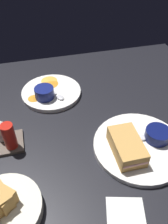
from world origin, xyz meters
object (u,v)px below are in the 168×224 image
at_px(spoon_by_gravy_ramekin, 58,96).
at_px(condiment_caddy, 7,138).
at_px(plate_chips_companion, 51,92).
at_px(bread_basket_rear, 2,208).
at_px(ramekin_light_gravy, 44,92).
at_px(plate_sandwich_main, 139,146).
at_px(spoon_by_dark_ramekin, 138,138).
at_px(ramekin_dark_sauce, 158,134).
at_px(sandwich_half_near, 127,146).

bearing_deg(spoon_by_gravy_ramekin, condiment_caddy, 134.35).
relative_size(plate_chips_companion, bread_basket_rear, 1.26).
bearing_deg(condiment_caddy, ramekin_light_gravy, -35.38).
bearing_deg(plate_sandwich_main, spoon_by_gravy_ramekin, 34.25).
relative_size(spoon_by_dark_ramekin, condiment_caddy, 1.05).
xyz_separation_m(ramekin_light_gravy, condiment_caddy, (-0.19, 0.13, -0.00)).
xyz_separation_m(ramekin_dark_sauce, plate_chips_companion, (0.32, 0.27, -0.03)).
bearing_deg(sandwich_half_near, ramekin_dark_sauce, -77.52).
relative_size(plate_sandwich_main, ramekin_dark_sauce, 3.63).
distance_m(plate_chips_companion, condiment_caddy, 0.27).
relative_size(sandwich_half_near, ramekin_dark_sauce, 1.79).
height_order(spoon_by_dark_ramekin, condiment_caddy, condiment_caddy).
bearing_deg(bread_basket_rear, condiment_caddy, -3.82).
relative_size(ramekin_dark_sauce, bread_basket_rear, 0.42).
xyz_separation_m(sandwich_half_near, spoon_by_dark_ramekin, (0.04, -0.05, -0.02)).
xyz_separation_m(plate_chips_companion, ramekin_light_gravy, (-0.03, 0.03, 0.03)).
bearing_deg(sandwich_half_near, spoon_by_gravy_ramekin, 25.72).
relative_size(ramekin_dark_sauce, spoon_by_gravy_ramekin, 0.78).
height_order(plate_sandwich_main, plate_chips_companion, same).
height_order(ramekin_light_gravy, spoon_by_gravy_ramekin, ramekin_light_gravy).
height_order(sandwich_half_near, ramekin_dark_sauce, sandwich_half_near).
bearing_deg(ramekin_light_gravy, plate_chips_companion, -39.81).
bearing_deg(bread_basket_rear, plate_sandwich_main, -74.79).
bearing_deg(plate_chips_companion, condiment_caddy, 143.92).
xyz_separation_m(ramekin_dark_sauce, spoon_by_dark_ramekin, (0.01, 0.06, -0.01)).
bearing_deg(plate_sandwich_main, ramekin_light_gravy, 39.50).
bearing_deg(condiment_caddy, bread_basket_rear, 176.18).
xyz_separation_m(spoon_by_dark_ramekin, spoon_by_gravy_ramekin, (0.26, 0.20, 0.00)).
bearing_deg(ramekin_dark_sauce, condiment_caddy, 77.41).
bearing_deg(spoon_by_dark_ramekin, spoon_by_gravy_ramekin, 36.90).
distance_m(ramekin_dark_sauce, bread_basket_rear, 0.46).
distance_m(plate_chips_companion, bread_basket_rear, 0.47).
bearing_deg(spoon_by_gravy_ramekin, plate_chips_companion, 25.58).
xyz_separation_m(bread_basket_rear, condiment_caddy, (0.21, -0.01, 0.01)).
height_order(plate_sandwich_main, ramekin_light_gravy, ramekin_light_gravy).
distance_m(sandwich_half_near, ramekin_light_gravy, 0.36).
height_order(ramekin_light_gravy, bread_basket_rear, bread_basket_rear).
bearing_deg(sandwich_half_near, bread_basket_rear, 104.89).
relative_size(spoon_by_dark_ramekin, ramekin_light_gravy, 1.43).
bearing_deg(ramekin_light_gravy, ramekin_dark_sauce, -133.28).
height_order(plate_chips_companion, spoon_by_gravy_ramekin, spoon_by_gravy_ramekin).
bearing_deg(ramekin_dark_sauce, ramekin_light_gravy, 46.72).
xyz_separation_m(plate_sandwich_main, bread_basket_rear, (-0.11, 0.39, 0.02)).
xyz_separation_m(plate_sandwich_main, ramekin_dark_sauce, (0.01, -0.06, 0.03)).
distance_m(ramekin_light_gravy, bread_basket_rear, 0.43).
bearing_deg(spoon_by_dark_ramekin, plate_sandwich_main, 170.16).
relative_size(sandwich_half_near, condiment_caddy, 1.40).
distance_m(ramekin_dark_sauce, spoon_by_dark_ramekin, 0.06).
xyz_separation_m(spoon_by_gravy_ramekin, condiment_caddy, (-0.18, 0.18, 0.01)).
bearing_deg(ramekin_light_gravy, spoon_by_dark_ramekin, -137.92).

